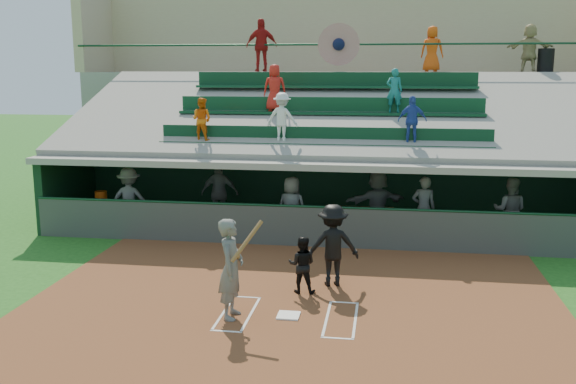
# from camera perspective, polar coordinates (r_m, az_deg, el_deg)

# --- Properties ---
(ground) EXTENTS (100.00, 100.00, 0.00)m
(ground) POSITION_cam_1_polar(r_m,az_deg,el_deg) (12.74, 0.04, -11.06)
(ground) COLOR #1E5818
(ground) RESTS_ON ground
(dirt_slab) EXTENTS (11.00, 9.00, 0.02)m
(dirt_slab) POSITION_cam_1_polar(r_m,az_deg,el_deg) (13.20, 0.38, -10.21)
(dirt_slab) COLOR brown
(dirt_slab) RESTS_ON ground
(home_plate) EXTENTS (0.43, 0.43, 0.03)m
(home_plate) POSITION_cam_1_polar(r_m,az_deg,el_deg) (12.73, 0.04, -10.91)
(home_plate) COLOR white
(home_plate) RESTS_ON dirt_slab
(batters_box_chalk) EXTENTS (2.65, 1.85, 0.01)m
(batters_box_chalk) POSITION_cam_1_polar(r_m,az_deg,el_deg) (12.74, 0.04, -10.96)
(batters_box_chalk) COLOR white
(batters_box_chalk) RESTS_ON dirt_slab
(dugout_floor) EXTENTS (16.00, 3.50, 0.04)m
(dugout_floor) POSITION_cam_1_polar(r_m,az_deg,el_deg) (19.11, 3.10, -3.44)
(dugout_floor) COLOR gray
(dugout_floor) RESTS_ON ground
(concourse_slab) EXTENTS (20.00, 3.00, 4.60)m
(concourse_slab) POSITION_cam_1_polar(r_m,az_deg,el_deg) (25.36, 4.67, 5.35)
(concourse_slab) COLOR gray
(concourse_slab) RESTS_ON ground
(grandstand) EXTENTS (20.40, 10.40, 7.80)m
(grandstand) POSITION_cam_1_polar(r_m,az_deg,el_deg) (22.40, 4.10, 4.52)
(grandstand) COLOR #454945
(grandstand) RESTS_ON ground
(batter_at_plate) EXTENTS (0.87, 0.78, 1.96)m
(batter_at_plate) POSITION_cam_1_polar(r_m,az_deg,el_deg) (12.41, -5.07, -6.77)
(batter_at_plate) COLOR #575954
(batter_at_plate) RESTS_ON dirt_slab
(catcher) EXTENTS (0.61, 0.48, 1.23)m
(catcher) POSITION_cam_1_polar(r_m,az_deg,el_deg) (13.82, 1.24, -6.47)
(catcher) COLOR black
(catcher) RESTS_ON dirt_slab
(home_umpire) EXTENTS (1.31, 0.94, 1.83)m
(home_umpire) POSITION_cam_1_polar(r_m,az_deg,el_deg) (14.23, 3.99, -4.73)
(home_umpire) COLOR black
(home_umpire) RESTS_ON dirt_slab
(dugout_bench) EXTENTS (13.38, 3.61, 0.41)m
(dugout_bench) POSITION_cam_1_polar(r_m,az_deg,el_deg) (20.36, 3.72, -1.90)
(dugout_bench) COLOR brown
(dugout_bench) RESTS_ON dugout_floor
(white_table) EXTENTS (0.81, 0.62, 0.70)m
(white_table) POSITION_cam_1_polar(r_m,az_deg,el_deg) (20.33, -16.12, -1.91)
(white_table) COLOR silver
(white_table) RESTS_ON dugout_floor
(water_cooler) EXTENTS (0.36, 0.36, 0.36)m
(water_cooler) POSITION_cam_1_polar(r_m,az_deg,el_deg) (20.23, -16.29, -0.44)
(water_cooler) COLOR #E6510D
(water_cooler) RESTS_ON white_table
(dugout_player_a) EXTENTS (1.31, 0.90, 1.86)m
(dugout_player_a) POSITION_cam_1_polar(r_m,az_deg,el_deg) (19.46, -13.91, -0.62)
(dugout_player_a) COLOR #5B5E58
(dugout_player_a) RESTS_ON dugout_floor
(dugout_player_b) EXTENTS (1.16, 0.54, 1.94)m
(dugout_player_b) POSITION_cam_1_polar(r_m,az_deg,el_deg) (19.69, -6.09, -0.11)
(dugout_player_b) COLOR #60635D
(dugout_player_b) RESTS_ON dugout_floor
(dugout_player_c) EXTENTS (0.97, 0.77, 1.75)m
(dugout_player_c) POSITION_cam_1_polar(r_m,az_deg,el_deg) (18.01, 0.33, -1.40)
(dugout_player_c) COLOR #565854
(dugout_player_c) RESTS_ON dugout_floor
(dugout_player_d) EXTENTS (1.85, 1.23, 1.91)m
(dugout_player_d) POSITION_cam_1_polar(r_m,az_deg,el_deg) (18.41, 7.93, -0.98)
(dugout_player_d) COLOR #51534E
(dugout_player_d) RESTS_ON dugout_floor
(dugout_player_e) EXTENTS (0.69, 0.48, 1.80)m
(dugout_player_e) POSITION_cam_1_polar(r_m,az_deg,el_deg) (18.24, 11.96, -1.41)
(dugout_player_e) COLOR #5A5C57
(dugout_player_e) RESTS_ON dugout_floor
(dugout_player_f) EXTENTS (1.03, 0.89, 1.81)m
(dugout_player_f) POSITION_cam_1_polar(r_m,az_deg,el_deg) (18.55, 19.11, -1.55)
(dugout_player_f) COLOR #60635D
(dugout_player_f) RESTS_ON dugout_floor
(trash_bin) EXTENTS (0.57, 0.57, 0.85)m
(trash_bin) POSITION_cam_1_polar(r_m,az_deg,el_deg) (25.21, 21.93, 10.78)
(trash_bin) COLOR black
(trash_bin) RESTS_ON concourse_slab
(concourse_staff_a) EXTENTS (1.23, 0.80, 1.95)m
(concourse_staff_a) POSITION_cam_1_polar(r_m,az_deg,el_deg) (24.23, -2.35, 12.87)
(concourse_staff_a) COLOR #A71513
(concourse_staff_a) RESTS_ON concourse_slab
(concourse_staff_b) EXTENTS (0.89, 0.66, 1.65)m
(concourse_staff_b) POSITION_cam_1_polar(r_m,az_deg,el_deg) (24.27, 12.68, 12.27)
(concourse_staff_b) COLOR #E94E0D
(concourse_staff_b) RESTS_ON concourse_slab
(concourse_staff_c) EXTENTS (1.67, 0.90, 1.72)m
(concourse_staff_c) POSITION_cam_1_polar(r_m,az_deg,el_deg) (25.09, 20.67, 11.86)
(concourse_staff_c) COLOR tan
(concourse_staff_c) RESTS_ON concourse_slab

